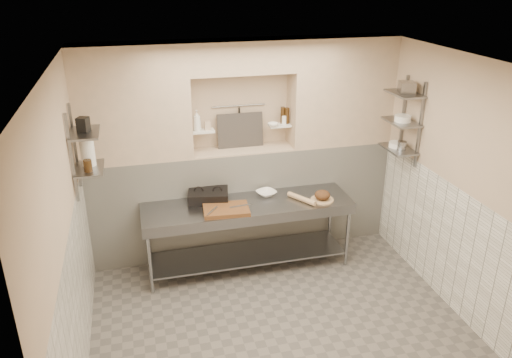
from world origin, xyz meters
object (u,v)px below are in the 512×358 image
object	(u,v)px
prep_table	(248,223)
jug_left	(88,152)
panini_press	(208,196)
bowl_alcove	(273,125)
mixing_bowl	(266,193)
rolling_pin	(302,199)
bottle_soap	(197,120)
bread_loaf	(322,195)
cutting_board	(226,210)

from	to	relation	value
prep_table	jug_left	size ratio (longest dim) A/B	8.71
panini_press	bowl_alcove	xyz separation A→B (m)	(0.92, 0.29, 0.77)
mixing_bowl	rolling_pin	world-z (taller)	rolling_pin
prep_table	bottle_soap	world-z (taller)	bottle_soap
mixing_bowl	bread_loaf	distance (m)	0.71
mixing_bowl	cutting_board	bearing A→B (deg)	-150.95
panini_press	cutting_board	bearing A→B (deg)	-55.15
panini_press	jug_left	distance (m)	1.57
bowl_alcove	bread_loaf	bearing A→B (deg)	-53.94
bread_loaf	bowl_alcove	bearing A→B (deg)	126.06
bowl_alcove	jug_left	bearing A→B (deg)	-165.58
bottle_soap	bowl_alcove	size ratio (longest dim) A/B	1.94
panini_press	prep_table	bearing A→B (deg)	-14.93
bread_loaf	bowl_alcove	distance (m)	1.10
panini_press	bread_loaf	world-z (taller)	same
bowl_alcove	jug_left	world-z (taller)	jug_left
mixing_bowl	bottle_soap	distance (m)	1.27
bottle_soap	panini_press	bearing A→B (deg)	-81.35
prep_table	jug_left	bearing A→B (deg)	-177.98
rolling_pin	cutting_board	bearing A→B (deg)	-176.90
bottle_soap	bowl_alcove	bearing A→B (deg)	-3.17
panini_press	mixing_bowl	world-z (taller)	panini_press
mixing_bowl	bottle_soap	size ratio (longest dim) A/B	0.92
panini_press	bottle_soap	size ratio (longest dim) A/B	2.10
prep_table	panini_press	xyz separation A→B (m)	(-0.46, 0.22, 0.32)
panini_press	jug_left	xyz separation A→B (m)	(-1.32, -0.28, 0.79)
panini_press	bottle_soap	world-z (taller)	bottle_soap
bread_loaf	panini_press	bearing A→B (deg)	165.98
bottle_soap	mixing_bowl	bearing A→B (deg)	-25.05
mixing_bowl	bowl_alcove	world-z (taller)	bowl_alcove
jug_left	bread_loaf	bearing A→B (deg)	-1.34
prep_table	bowl_alcove	world-z (taller)	bowl_alcove
bread_loaf	rolling_pin	bearing A→B (deg)	169.66
mixing_bowl	bottle_soap	world-z (taller)	bottle_soap
rolling_pin	jug_left	xyz separation A→B (m)	(-2.45, 0.02, 0.83)
cutting_board	jug_left	world-z (taller)	jug_left
bread_loaf	jug_left	size ratio (longest dim) A/B	0.65
prep_table	cutting_board	distance (m)	0.43
bottle_soap	prep_table	bearing A→B (deg)	-48.08
rolling_pin	bottle_soap	size ratio (longest dim) A/B	1.61
panini_press	jug_left	world-z (taller)	jug_left
bread_loaf	cutting_board	bearing A→B (deg)	-179.71
jug_left	rolling_pin	bearing A→B (deg)	-0.40
panini_press	bottle_soap	bearing A→B (deg)	109.35
mixing_bowl	prep_table	bearing A→B (deg)	-146.16
bowl_alcove	panini_press	bearing A→B (deg)	-162.20
panini_press	bowl_alcove	distance (m)	1.23
panini_press	bread_loaf	distance (m)	1.42
mixing_bowl	panini_press	bearing A→B (deg)	178.09
bowl_alcove	mixing_bowl	bearing A→B (deg)	-118.26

